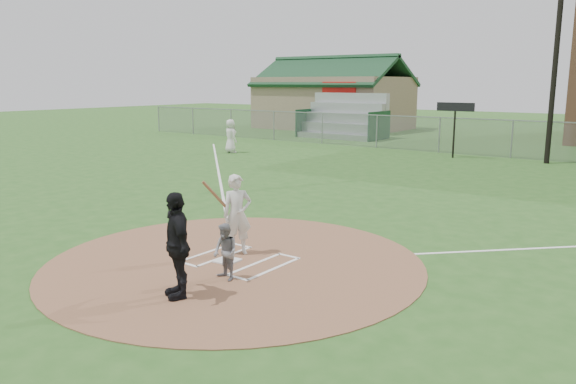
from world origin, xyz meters
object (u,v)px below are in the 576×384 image
Objects in this scene: home_plate at (227,261)px; umpire at (177,245)px; ondeck_player at (231,136)px; catcher at (225,252)px; batter_at_plate at (237,215)px.

umpire is (0.69, -2.09, 0.98)m from home_plate.
catcher is at bearing 149.94° from ondeck_player.
catcher is 1.80m from batter_at_plate.
batter_at_plate is at bearing 150.68° from ondeck_player.
ondeck_player is 19.48m from batter_at_plate.
home_plate is 0.26× the size of ondeck_player.
batter_at_plate is at bearing 108.13° from home_plate.
batter_at_plate reaches higher than catcher.
batter_at_plate reaches higher than home_plate.
batter_at_plate is (-0.19, 0.57, 0.93)m from home_plate.
umpire is at bearing 147.68° from ondeck_player.
batter_at_plate is at bearing 137.89° from catcher.
batter_at_plate is (-0.98, 1.46, 0.36)m from catcher.
batter_at_plate is (13.20, -14.33, 0.01)m from ondeck_player.
umpire reaches higher than batter_at_plate.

